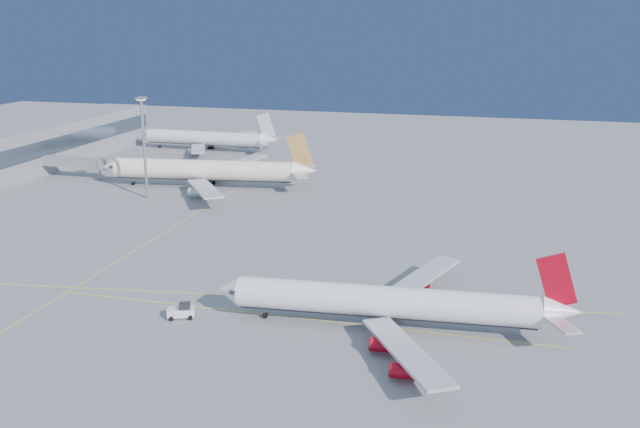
{
  "coord_description": "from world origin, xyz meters",
  "views": [
    {
      "loc": [
        38.31,
        -121.81,
        49.9
      ],
      "look_at": [
        -1.87,
        26.76,
        7.0
      ],
      "focal_mm": 40.0,
      "sensor_mm": 36.0,
      "label": 1
    }
  ],
  "objects_px": {
    "airliner_virgin": "(393,303)",
    "pushback_tug": "(182,311)",
    "airliner_etihad": "(208,170)",
    "light_mast": "(144,140)",
    "airliner_third": "(207,138)"
  },
  "relations": [
    {
      "from": "airliner_virgin",
      "to": "pushback_tug",
      "type": "height_order",
      "value": "airliner_virgin"
    },
    {
      "from": "airliner_etihad",
      "to": "light_mast",
      "type": "relative_size",
      "value": 2.34
    },
    {
      "from": "airliner_etihad",
      "to": "airliner_third",
      "type": "relative_size",
      "value": 1.15
    },
    {
      "from": "airliner_virgin",
      "to": "airliner_third",
      "type": "xyz_separation_m",
      "value": [
        -95.27,
        141.34,
        0.22
      ]
    },
    {
      "from": "airliner_virgin",
      "to": "airliner_etihad",
      "type": "bearing_deg",
      "value": 125.14
    },
    {
      "from": "airliner_etihad",
      "to": "pushback_tug",
      "type": "bearing_deg",
      "value": -76.87
    },
    {
      "from": "airliner_etihad",
      "to": "airliner_virgin",
      "type": "bearing_deg",
      "value": -58.32
    },
    {
      "from": "airliner_virgin",
      "to": "airliner_etihad",
      "type": "height_order",
      "value": "airliner_etihad"
    },
    {
      "from": "airliner_third",
      "to": "pushback_tug",
      "type": "height_order",
      "value": "airliner_third"
    },
    {
      "from": "airliner_virgin",
      "to": "pushback_tug",
      "type": "distance_m",
      "value": 36.03
    },
    {
      "from": "airliner_virgin",
      "to": "airliner_etihad",
      "type": "relative_size",
      "value": 0.9
    },
    {
      "from": "airliner_etihad",
      "to": "airliner_third",
      "type": "height_order",
      "value": "airliner_etihad"
    },
    {
      "from": "airliner_virgin",
      "to": "airliner_third",
      "type": "relative_size",
      "value": 1.04
    },
    {
      "from": "light_mast",
      "to": "airliner_third",
      "type": "bearing_deg",
      "value": 100.65
    },
    {
      "from": "airliner_etihad",
      "to": "airliner_third",
      "type": "xyz_separation_m",
      "value": [
        -25.23,
        56.39,
        -0.6
      ]
    }
  ]
}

